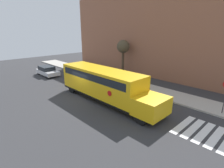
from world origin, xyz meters
name	(u,v)px	position (x,y,z in m)	size (l,w,h in m)	color
ground_plane	(84,97)	(0.00, 0.00, 0.00)	(60.00, 60.00, 0.00)	#333335
sidewalk_strip	(126,83)	(0.00, 6.50, 0.07)	(44.00, 3.00, 0.15)	#B2ADA3
building_backdrop	(158,34)	(0.00, 13.00, 5.82)	(32.00, 4.00, 11.64)	#935B42
crosswalk_stripes	(210,135)	(11.16, 2.00, 0.00)	(4.00, 3.20, 0.01)	white
school_bus	(104,83)	(2.10, 0.92, 1.71)	(11.44, 2.57, 2.97)	yellow
parked_car	(47,71)	(-10.75, 1.17, 0.67)	(4.24, 1.78, 1.33)	silver
tree_near_sidewalk	(123,48)	(-3.54, 9.65, 3.95)	(1.85, 1.85, 5.04)	#423323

